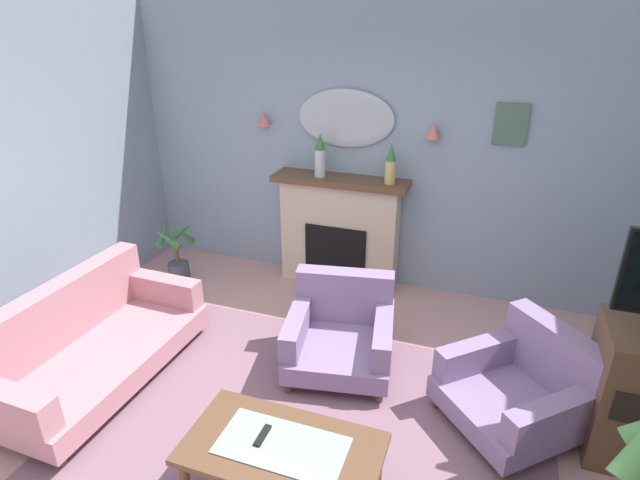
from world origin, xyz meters
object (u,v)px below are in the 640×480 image
armchair_beside_couch (523,387)px  floral_couch (87,342)px  framed_picture (511,124)px  wall_sconce_left (264,119)px  tv_remote (263,436)px  coffee_table (282,453)px  wall_sconce_right (433,131)px  potted_plant_small_fern (177,254)px  wall_mirror (346,119)px  fireplace (339,233)px  armchair_by_coffee_table (341,330)px  mantel_vase_right (391,164)px  mantel_vase_left (320,156)px

armchair_beside_couch → floral_couch: bearing=-169.2°
framed_picture → floral_couch: framed_picture is taller
wall_sconce_left → floral_couch: wall_sconce_left is taller
framed_picture → tv_remote: 3.29m
framed_picture → armchair_beside_couch: framed_picture is taller
framed_picture → floral_couch: (-2.85, -2.29, -1.43)m
armchair_beside_couch → coffee_table: bearing=-138.3°
wall_sconce_right → framed_picture: size_ratio=0.39×
wall_sconce_right → potted_plant_small_fern: (-2.49, -0.62, -1.36)m
wall_mirror → wall_sconce_left: 0.85m
fireplace → wall_mirror: bearing=90.0°
fireplace → wall_sconce_left: (-0.85, 0.09, 1.09)m
coffee_table → armchair_beside_couch: bearing=41.7°
wall_mirror → wall_sconce_right: (0.85, -0.05, -0.05)m
wall_sconce_left → tv_remote: (1.25, -2.75, -1.21)m
fireplace → wall_mirror: wall_mirror is taller
framed_picture → potted_plant_small_fern: bearing=-167.7°
wall_sconce_left → armchair_by_coffee_table: size_ratio=0.15×
coffee_table → armchair_beside_couch: size_ratio=0.96×
wall_sconce_left → armchair_beside_couch: bearing=-31.5°
mantel_vase_right → wall_mirror: size_ratio=0.40×
mantel_vase_right → floral_couch: size_ratio=0.22×
floral_couch → framed_picture: bearing=38.8°
mantel_vase_right → wall_sconce_right: bearing=18.9°
framed_picture → wall_sconce_right: bearing=-174.7°
potted_plant_small_fern → mantel_vase_left: bearing=19.2°
armchair_by_coffee_table → wall_sconce_right: bearing=73.4°
framed_picture → wall_mirror: bearing=-179.6°
wall_mirror → floral_couch: (-1.35, -2.28, -1.39)m
framed_picture → coffee_table: (-0.98, -2.83, -1.37)m
wall_sconce_right → framed_picture: bearing=5.3°
wall_mirror → floral_couch: wall_mirror is taller
armchair_by_coffee_table → mantel_vase_right: bearing=87.0°
fireplace → armchair_beside_couch: (1.81, -1.54, -0.27)m
mantel_vase_right → armchair_beside_couch: size_ratio=0.33×
wall_sconce_right → floral_couch: wall_sconce_right is taller
armchair_beside_couch → armchair_by_coffee_table: 1.39m
wall_sconce_right → floral_couch: bearing=-134.6°
fireplace → armchair_beside_couch: bearing=-40.4°
wall_sconce_left → framed_picture: (2.35, 0.06, 0.09)m
wall_sconce_left → coffee_table: 3.35m
wall_sconce_right → tv_remote: wall_sconce_right is taller
tv_remote → floral_couch: bearing=163.2°
wall_mirror → tv_remote: bearing=-82.0°
armchair_by_coffee_table → mantel_vase_left: bearing=116.3°
coffee_table → armchair_by_coffee_table: (-0.09, 1.38, -0.08)m
fireplace → framed_picture: size_ratio=3.78×
armchair_beside_couch → wall_sconce_right: bearing=120.4°
tv_remote → floral_couch: (-1.75, 0.53, -0.13)m
fireplace → floral_couch: (-1.35, -2.14, -0.25)m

